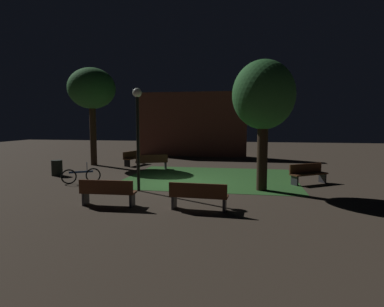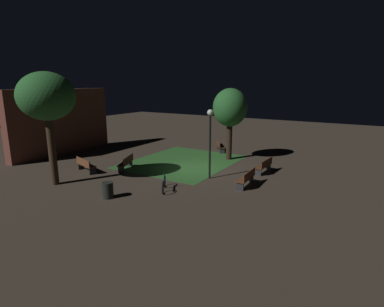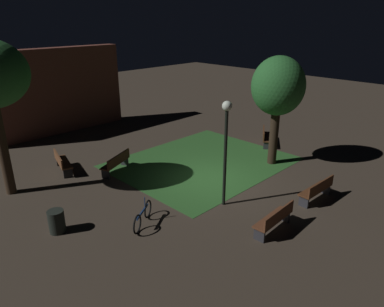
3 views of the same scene
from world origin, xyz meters
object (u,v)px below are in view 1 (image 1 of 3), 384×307
Objects in this scene: bench_front_right at (134,157)px; bench_by_lamp at (198,195)px; bench_lawn_edge at (108,192)px; bench_front_left at (152,161)px; tree_tall_center at (264,97)px; lamp_post_plaza_west at (138,120)px; bicycle at (81,176)px; bench_corner at (308,173)px; trash_bin at (57,168)px; tree_right_canopy at (92,90)px.

bench_by_lamp is at bearing -59.60° from bench_front_right.
bench_front_left is (-0.94, 7.83, 0.00)m from bench_lawn_edge.
bench_front_left is at bearing 143.03° from tree_tall_center.
lamp_post_plaza_west is (-4.81, -0.97, -0.93)m from tree_tall_center.
tree_tall_center is 3.49× the size of bicycle.
bench_front_left and bench_corner have the same top height.
bench_lawn_edge and bench_by_lamp have the same top height.
tree_tall_center reaches higher than trash_bin.
bench_corner is 2.23× the size of trash_bin.
bench_lawn_edge is at bearing -60.66° from tree_right_canopy.
bench_front_right is 2.36× the size of trash_bin.
bench_front_left is 2.52m from bench_front_right.
tree_tall_center is 8.56m from bicycle.
tree_right_canopy is (-8.14, 9.17, 4.24)m from bench_by_lamp.
bench_lawn_edge is 2.98m from bench_by_lamp.
tree_tall_center reaches higher than bench_front_left.
bench_by_lamp is at bearing -30.58° from bicycle.
tree_right_canopy is 5.91m from trash_bin.
bench_front_left is 8.13m from tree_tall_center.
bench_corner is at bearing -18.92° from bench_front_left.
trash_bin is (-5.33, 2.75, -2.39)m from lamp_post_plaza_west.
bicycle reaches higher than bench_corner.
bench_corner is at bearing 51.14° from bench_by_lamp.
bench_corner is (4.10, 5.08, 0.00)m from bench_by_lamp.
bench_corner reaches higher than trash_bin.
trash_bin is (-12.20, 0.05, -0.09)m from bench_corner.
bench_lawn_edge is at bearing -83.19° from bench_front_left.
tree_right_canopy is 1.50× the size of lamp_post_plaza_west.
bicycle is (-1.91, -4.39, -0.14)m from bench_front_left.
bench_by_lamp is 6.77m from bicycle.
bench_lawn_edge is 7.89m from bench_front_left.
bench_lawn_edge is 3.32m from lamp_post_plaza_west.
bench_by_lamp is 6.53m from bench_corner.
bench_by_lamp is 12.97m from tree_right_canopy.
tree_right_canopy is 8.86m from lamp_post_plaza_west.
lamp_post_plaza_west reaches higher than bicycle.
bicycle is (-2.84, 3.44, -0.14)m from bench_lawn_edge.
lamp_post_plaza_west reaches higher than bench_front_right.
lamp_post_plaza_west is at bearing -51.68° from tree_right_canopy.
bench_by_lamp is at bearing -121.32° from tree_tall_center.
bench_front_left is 6.12m from tree_right_canopy.
bench_corner is 13.58m from tree_right_canopy.
tree_right_canopy is at bearing 162.41° from bench_front_left.
bench_front_right is at bearing 120.40° from bench_by_lamp.
lamp_post_plaza_west reaches higher than trash_bin.
bench_front_right is at bearing 105.51° from bench_lawn_edge.
bench_lawn_edge is at bearing -74.49° from bench_front_right.
tree_right_canopy reaches higher than bench_by_lamp.
bench_by_lamp is 0.35× the size of tree_tall_center.
bench_lawn_edge is 2.30× the size of trash_bin.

